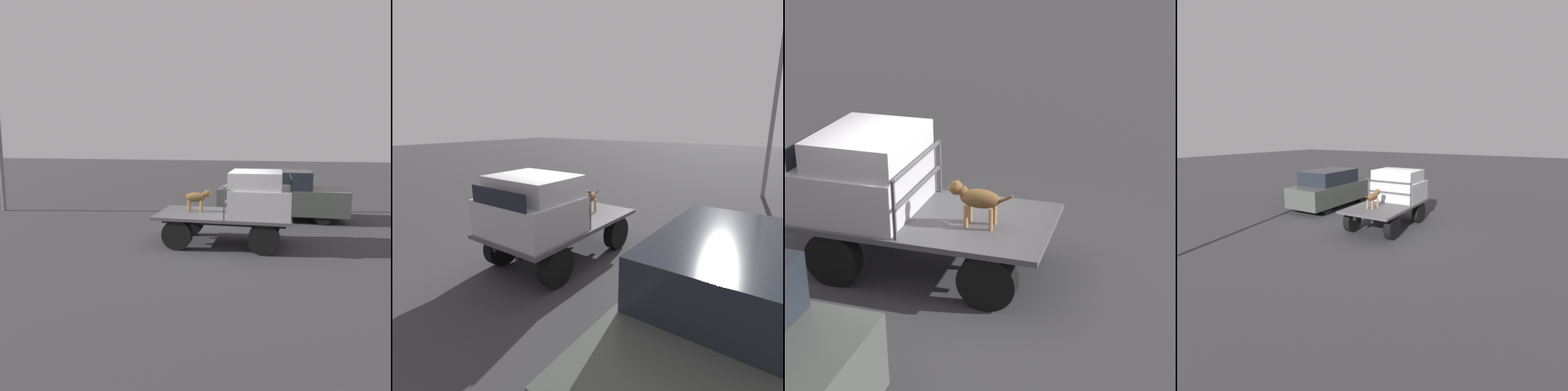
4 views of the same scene
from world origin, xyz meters
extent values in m
plane|color=#38383A|center=(0.00, 0.00, 0.00)|extent=(80.00, 80.00, 0.00)
cylinder|color=black|center=(1.11, 0.78, 0.40)|extent=(0.79, 0.24, 0.79)
cylinder|color=black|center=(1.11, -0.78, 0.40)|extent=(0.79, 0.24, 0.79)
cylinder|color=black|center=(-1.11, 0.78, 0.40)|extent=(0.79, 0.24, 0.79)
cylinder|color=black|center=(-1.11, -0.78, 0.40)|extent=(0.79, 0.24, 0.79)
cube|color=black|center=(0.00, 0.33, 0.68)|extent=(3.30, 0.10, 0.18)
cube|color=black|center=(0.00, -0.33, 0.68)|extent=(3.30, 0.10, 0.18)
cube|color=#4C4C4F|center=(0.00, 0.00, 0.81)|extent=(3.58, 1.88, 0.08)
cube|color=#B7B7BC|center=(0.97, 0.00, 1.21)|extent=(1.55, 1.76, 0.72)
cube|color=#B7B7BC|center=(0.85, 0.00, 1.80)|extent=(1.32, 1.62, 0.44)
cube|color=black|center=(1.73, 0.00, 1.73)|extent=(0.02, 1.45, 0.33)
cube|color=#4C4C4F|center=(0.12, 0.86, 1.27)|extent=(0.04, 0.04, 0.83)
cube|color=#4C4C4F|center=(0.12, -0.86, 1.27)|extent=(0.04, 0.04, 0.83)
cube|color=#4C4C4F|center=(0.12, 0.00, 1.66)|extent=(0.04, 1.72, 0.04)
cube|color=#4C4C4F|center=(0.12, 0.00, 1.27)|extent=(0.04, 1.72, 0.04)
cylinder|color=#9E7547|center=(-0.64, 0.23, 1.01)|extent=(0.06, 0.06, 0.32)
cylinder|color=#9E7547|center=(-0.64, 0.03, 1.01)|extent=(0.06, 0.06, 0.32)
cylinder|color=#9E7547|center=(-0.99, 0.23, 1.01)|extent=(0.06, 0.06, 0.32)
cylinder|color=#9E7547|center=(-0.99, 0.03, 1.01)|extent=(0.06, 0.06, 0.32)
ellipsoid|color=brown|center=(-0.82, 0.13, 1.25)|extent=(0.56, 0.26, 0.26)
sphere|color=#9E7547|center=(-0.66, 0.13, 1.21)|extent=(0.12, 0.12, 0.12)
cylinder|color=brown|center=(-0.58, 0.13, 1.33)|extent=(0.19, 0.14, 0.18)
sphere|color=brown|center=(-0.48, 0.13, 1.37)|extent=(0.19, 0.19, 0.19)
cone|color=#9E7547|center=(-0.40, 0.13, 1.36)|extent=(0.11, 0.11, 0.11)
cone|color=brown|center=(-0.49, 0.19, 1.45)|extent=(0.06, 0.08, 0.10)
cone|color=brown|center=(-0.49, 0.08, 1.45)|extent=(0.06, 0.08, 0.10)
cylinder|color=brown|center=(-1.15, 0.13, 1.28)|extent=(0.24, 0.04, 0.16)
cylinder|color=black|center=(2.94, 4.50, 0.30)|extent=(0.60, 0.20, 0.60)
cylinder|color=black|center=(2.94, 3.01, 0.30)|extent=(0.60, 0.20, 0.60)
cylinder|color=black|center=(0.19, 4.50, 0.30)|extent=(0.60, 0.20, 0.60)
cylinder|color=black|center=(0.19, 3.01, 0.30)|extent=(0.60, 0.20, 0.60)
cube|color=#474C47|center=(1.57, 3.75, 0.68)|extent=(4.44, 1.77, 0.86)
cube|color=#1E232B|center=(1.34, 3.75, 1.42)|extent=(2.44, 1.59, 0.62)
camera|label=1|loc=(1.37, -10.09, 2.86)|focal=35.00mm
camera|label=2|loc=(5.03, 4.34, 3.04)|focal=28.00mm
camera|label=3|loc=(-3.13, 7.87, 4.69)|focal=60.00mm
camera|label=4|loc=(-9.53, -5.06, 3.38)|focal=28.00mm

